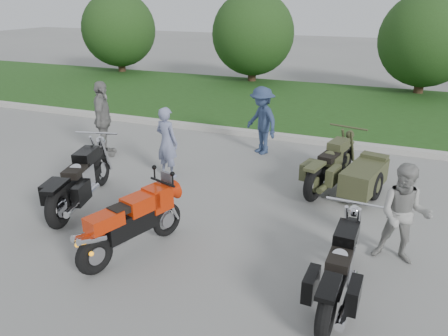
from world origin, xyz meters
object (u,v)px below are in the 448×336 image
at_px(person_stripe, 167,142).
at_px(person_denim, 262,121).
at_px(cruiser_left, 79,182).
at_px(sportbike_red, 130,222).
at_px(cruiser_sidecar, 349,173).
at_px(cruiser_right, 339,271).
at_px(person_back, 103,119).
at_px(person_grey, 404,215).

bearing_deg(person_stripe, person_denim, -108.32).
height_order(cruiser_left, person_denim, person_denim).
bearing_deg(sportbike_red, cruiser_sidecar, 70.07).
bearing_deg(cruiser_right, cruiser_left, 170.93).
bearing_deg(person_stripe, person_back, -1.27).
xyz_separation_m(cruiser_right, person_grey, (0.71, 1.29, 0.33)).
xyz_separation_m(cruiser_right, person_back, (-6.27, 3.54, 0.49)).
xyz_separation_m(cruiser_left, cruiser_right, (4.94, -0.96, -0.06)).
bearing_deg(sportbike_red, person_grey, 37.70).
height_order(person_stripe, person_back, person_back).
bearing_deg(person_grey, cruiser_right, -117.65).
relative_size(sportbike_red, cruiser_right, 0.85).
bearing_deg(sportbike_red, cruiser_left, 168.30).
relative_size(cruiser_left, cruiser_right, 1.10).
relative_size(sportbike_red, person_stripe, 1.24).
distance_m(cruiser_sidecar, person_stripe, 3.90).
bearing_deg(person_back, cruiser_sidecar, -116.41).
height_order(cruiser_right, cruiser_sidecar, cruiser_sidecar).
relative_size(sportbike_red, cruiser_left, 0.77).
distance_m(sportbike_red, cruiser_left, 2.09).
bearing_deg(person_back, cruiser_right, -145.67).
bearing_deg(person_grey, person_stripe, 162.29).
bearing_deg(person_denim, cruiser_left, -80.64).
bearing_deg(cruiser_left, person_grey, -11.05).
height_order(cruiser_left, person_back, person_back).
xyz_separation_m(sportbike_red, person_grey, (3.83, 1.37, 0.22)).
bearing_deg(person_back, sportbike_red, -165.22).
xyz_separation_m(cruiser_right, cruiser_sidecar, (-0.32, 3.52, -0.01)).
distance_m(cruiser_sidecar, person_denim, 2.94).
xyz_separation_m(person_denim, person_back, (-3.56, -1.65, 0.08)).
xyz_separation_m(sportbike_red, cruiser_sidecar, (2.80, 3.60, -0.12)).
height_order(cruiser_sidecar, person_stripe, person_stripe).
xyz_separation_m(sportbike_red, person_back, (-3.14, 3.61, 0.38)).
xyz_separation_m(cruiser_right, person_denim, (-2.71, 5.18, 0.40)).
relative_size(sportbike_red, person_back, 1.04).
xyz_separation_m(cruiser_left, person_stripe, (0.78, 1.98, 0.28)).
bearing_deg(cruiser_sidecar, person_grey, -52.56).
bearing_deg(person_stripe, person_grey, 175.83).
relative_size(sportbike_red, person_denim, 1.14).
bearing_deg(cruiser_right, cruiser_sidecar, 97.14).
bearing_deg(person_stripe, sportbike_red, 123.42).
distance_m(sportbike_red, cruiser_sidecar, 4.56).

